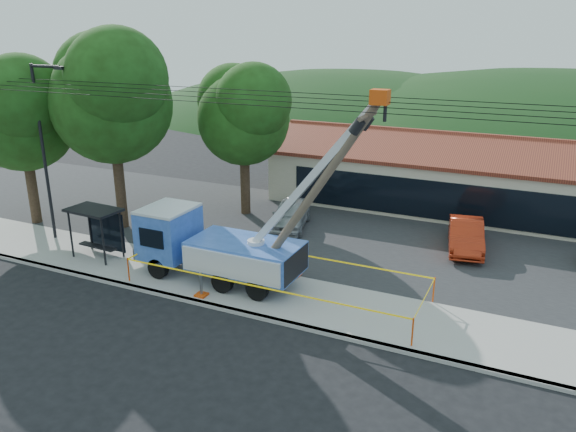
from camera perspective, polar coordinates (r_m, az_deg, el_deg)
The scene contains 17 objects.
ground at distance 20.25m, azimuth -4.98°, elevation -13.12°, with size 120.00×120.00×0.00m, color black.
curb at distance 21.80m, azimuth -2.19°, elevation -10.36°, with size 60.00×0.25×0.15m, color #B0ACA5.
sidewalk at distance 23.30m, azimuth -0.03°, elevation -8.33°, with size 60.00×4.00×0.15m, color #B0ACA5.
parking_lot at distance 30.14m, azimuth 6.46°, elevation -2.08°, with size 60.00×12.00×0.10m, color #28282B.
strip_mall at distance 36.19m, azimuth 16.73°, elevation 3.81°, with size 22.50×8.53×4.67m.
streetlight at distance 30.54m, azimuth -23.46°, elevation 7.03°, with size 2.13×0.22×9.00m.
tree_west_near at distance 31.05m, azimuth -17.59°, elevation 12.01°, with size 7.56×6.72×10.80m.
tree_west_far at distance 33.74m, azimuth -25.55°, elevation 9.85°, with size 6.84×6.08×9.48m.
tree_lot at distance 32.31m, azimuth -4.56°, elevation 10.67°, with size 6.30×5.60×8.94m.
hill_west at distance 74.53m, azimuth 6.32°, elevation 10.26°, with size 78.40×56.00×28.00m, color #143814.
hill_center at distance 70.62m, azimuth 26.05°, elevation 8.06°, with size 89.60×64.00×32.00m, color #143814.
utility_truck at distance 24.47m, azimuth -7.45°, elevation -2.89°, with size 10.92×3.96×8.48m.
leaning_pole at distance 21.45m, azimuth 2.78°, elevation 2.54°, with size 5.66×1.88×8.41m.
bus_shelter at distance 28.11m, azimuth -18.79°, elevation -0.48°, with size 2.60×1.69×2.42m.
caution_tape at distance 23.38m, azimuth -1.34°, elevation -5.85°, with size 12.44×3.69×1.07m.
car_silver at distance 31.19m, azimuth 0.22°, elevation -1.33°, with size 1.80×4.47×1.52m, color #9EA1A4.
car_red at distance 29.52m, azimuth 17.46°, elevation -3.41°, with size 1.59×4.56×1.50m, color #A92910.
Camera 1 is at (8.84, -14.81, 10.61)m, focal length 35.00 mm.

